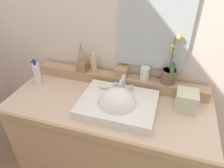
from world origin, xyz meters
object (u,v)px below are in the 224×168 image
(reed_diffuser, at_px, (82,66))
(trinket_box, at_px, (121,72))
(sink_basin, at_px, (117,106))
(lotion_bottle, at_px, (37,74))
(soap_bar, at_px, (103,87))
(tissue_box, at_px, (186,100))
(soap_dispenser, at_px, (94,63))
(potted_plant, at_px, (169,73))
(tumbler_cup, at_px, (145,73))

(reed_diffuser, relative_size, trinket_box, 2.71)
(sink_basin, distance_m, lotion_bottle, 0.65)
(reed_diffuser, xyz_separation_m, trinket_box, (0.30, 0.01, -0.01))
(soap_bar, bearing_deg, tissue_box, 2.34)
(soap_dispenser, xyz_separation_m, lotion_bottle, (-0.38, -0.19, -0.05))
(soap_bar, xyz_separation_m, reed_diffuser, (-0.22, 0.14, 0.05))
(sink_basin, xyz_separation_m, trinket_box, (-0.05, 0.27, 0.09))
(soap_bar, relative_size, lotion_bottle, 0.35)
(sink_basin, relative_size, trinket_box, 5.66)
(potted_plant, xyz_separation_m, lotion_bottle, (-0.92, -0.18, -0.07))
(soap_bar, bearing_deg, reed_diffuser, 146.78)
(soap_bar, bearing_deg, lotion_bottle, -178.33)
(potted_plant, bearing_deg, lotion_bottle, -168.78)
(soap_bar, relative_size, potted_plant, 0.21)
(soap_dispenser, xyz_separation_m, tissue_box, (0.68, -0.15, -0.08))
(sink_basin, xyz_separation_m, potted_plant, (0.28, 0.28, 0.13))
(soap_bar, relative_size, reed_diffuser, 0.31)
(sink_basin, relative_size, tumbler_cup, 5.22)
(sink_basin, relative_size, soap_bar, 6.83)
(soap_bar, xyz_separation_m, potted_plant, (0.41, 0.17, 0.08))
(tumbler_cup, bearing_deg, soap_dispenser, 178.48)
(sink_basin, bearing_deg, potted_plant, 45.03)
(sink_basin, relative_size, tissue_box, 3.68)
(potted_plant, xyz_separation_m, trinket_box, (-0.33, -0.02, -0.04))
(soap_dispenser, distance_m, reed_diffuser, 0.09)
(tissue_box, bearing_deg, soap_dispenser, 167.57)
(soap_bar, bearing_deg, tumbler_cup, 32.78)
(reed_diffuser, height_order, tissue_box, reed_diffuser)
(lotion_bottle, bearing_deg, potted_plant, 11.22)
(soap_bar, bearing_deg, soap_dispenser, 127.94)
(soap_bar, height_order, reed_diffuser, reed_diffuser)
(sink_basin, distance_m, soap_dispenser, 0.40)
(soap_bar, distance_m, tumbler_cup, 0.30)
(sink_basin, distance_m, potted_plant, 0.42)
(sink_basin, relative_size, reed_diffuser, 2.09)
(reed_diffuser, bearing_deg, soap_bar, -33.22)
(soap_bar, distance_m, trinket_box, 0.18)
(lotion_bottle, xyz_separation_m, tissue_box, (1.05, 0.04, -0.03))
(reed_diffuser, height_order, trinket_box, reed_diffuser)
(trinket_box, relative_size, tissue_box, 0.65)
(soap_bar, height_order, trinket_box, trinket_box)
(soap_dispenser, relative_size, lotion_bottle, 0.71)
(reed_diffuser, distance_m, trinket_box, 0.30)
(tumbler_cup, bearing_deg, tissue_box, -25.38)
(soap_dispenser, relative_size, reed_diffuser, 0.62)
(trinket_box, distance_m, tissue_box, 0.48)
(trinket_box, distance_m, lotion_bottle, 0.62)
(potted_plant, distance_m, trinket_box, 0.33)
(lotion_bottle, bearing_deg, tissue_box, 2.01)
(sink_basin, xyz_separation_m, reed_diffuser, (-0.35, 0.26, 0.10))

